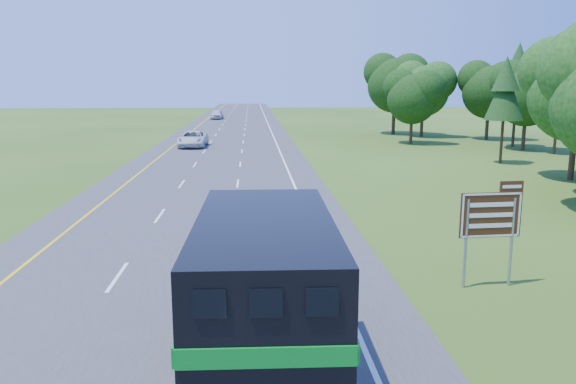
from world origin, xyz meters
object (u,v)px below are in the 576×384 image
at_px(horse_truck, 265,292).
at_px(far_car, 217,114).
at_px(white_suv, 193,139).
at_px(exit_sign, 492,219).

distance_m(horse_truck, far_car, 94.38).
bearing_deg(white_suv, far_car, 91.71).
xyz_separation_m(white_suv, exit_sign, (13.70, -41.84, 1.39)).
distance_m(white_suv, exit_sign, 44.05).
bearing_deg(far_car, horse_truck, -81.13).
xyz_separation_m(horse_truck, white_suv, (-6.35, 47.31, -1.23)).
bearing_deg(horse_truck, white_suv, 98.71).
height_order(horse_truck, far_car, horse_truck).
xyz_separation_m(white_suv, far_car, (-0.28, 46.84, 0.05)).
bearing_deg(exit_sign, far_car, 95.09).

